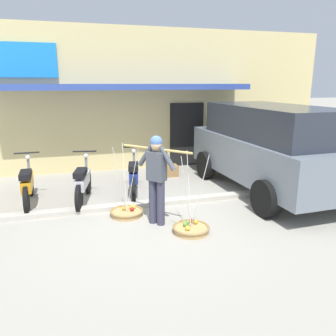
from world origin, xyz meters
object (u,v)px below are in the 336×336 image
(fruit_basket_right_side, at_px, (191,228))
(parked_truck, at_px, (268,146))
(fruit_basket_left_side, at_px, (127,212))
(motorcycle_third_in_row, at_px, (134,176))
(motorcycle_nearest_shop, at_px, (28,185))
(fruit_vendor, at_px, (157,174))
(motorcycle_second_in_row, at_px, (83,183))
(wooden_crate, at_px, (170,171))

(fruit_basket_right_side, distance_m, parked_truck, 3.29)
(fruit_basket_left_side, relative_size, fruit_basket_right_side, 1.00)
(fruit_basket_left_side, bearing_deg, motorcycle_third_in_row, 73.39)
(motorcycle_nearest_shop, distance_m, parked_truck, 5.61)
(parked_truck, bearing_deg, fruit_vendor, -158.59)
(fruit_basket_left_side, xyz_separation_m, motorcycle_second_in_row, (-0.81, 1.04, 0.38))
(fruit_vendor, height_order, wooden_crate, fruit_vendor)
(fruit_basket_right_side, xyz_separation_m, motorcycle_nearest_shop, (-2.96, 2.30, 0.38))
(wooden_crate, bearing_deg, fruit_vendor, -110.26)
(fruit_vendor, xyz_separation_m, motorcycle_third_in_row, (-0.11, 1.82, -0.52))
(motorcycle_nearest_shop, bearing_deg, motorcycle_third_in_row, 1.49)
(motorcycle_second_in_row, distance_m, parked_truck, 4.44)
(fruit_basket_right_side, relative_size, motorcycle_third_in_row, 0.81)
(fruit_basket_right_side, bearing_deg, fruit_vendor, 132.49)
(fruit_basket_right_side, height_order, motorcycle_nearest_shop, fruit_basket_right_side)
(parked_truck, bearing_deg, fruit_basket_left_side, -169.54)
(fruit_vendor, distance_m, motorcycle_third_in_row, 1.90)
(motorcycle_second_in_row, bearing_deg, fruit_basket_left_side, -52.27)
(fruit_basket_right_side, height_order, wooden_crate, fruit_basket_right_side)
(motorcycle_nearest_shop, bearing_deg, parked_truck, -5.75)
(parked_truck, bearing_deg, motorcycle_third_in_row, 169.01)
(motorcycle_third_in_row, distance_m, wooden_crate, 1.86)
(fruit_vendor, xyz_separation_m, fruit_basket_left_side, (-0.49, 0.55, -0.90))
(motorcycle_nearest_shop, relative_size, motorcycle_third_in_row, 1.01)
(motorcycle_nearest_shop, xyz_separation_m, motorcycle_third_in_row, (2.35, 0.06, 0.00))
(fruit_basket_right_side, relative_size, wooden_crate, 3.30)
(motorcycle_nearest_shop, height_order, motorcycle_second_in_row, same)
(motorcycle_nearest_shop, bearing_deg, fruit_basket_right_side, -37.92)
(fruit_basket_right_side, xyz_separation_m, motorcycle_third_in_row, (-0.61, 2.37, 0.38))
(fruit_vendor, bearing_deg, motorcycle_third_in_row, 93.46)
(fruit_vendor, relative_size, motorcycle_nearest_shop, 0.93)
(fruit_basket_left_side, distance_m, parked_truck, 3.78)
(fruit_basket_left_side, relative_size, parked_truck, 0.30)
(motorcycle_nearest_shop, xyz_separation_m, parked_truck, (5.54, -0.56, 0.68))
(fruit_basket_left_side, bearing_deg, parked_truck, 10.46)
(fruit_vendor, relative_size, fruit_basket_right_side, 1.17)
(fruit_basket_left_side, distance_m, fruit_basket_right_side, 1.47)
(motorcycle_second_in_row, xyz_separation_m, parked_truck, (4.37, -0.38, 0.68))
(fruit_basket_left_side, distance_m, wooden_crate, 3.09)
(motorcycle_third_in_row, xyz_separation_m, wooden_crate, (1.27, 1.33, -0.29))
(motorcycle_third_in_row, bearing_deg, motorcycle_second_in_row, -168.78)
(fruit_vendor, relative_size, parked_truck, 0.35)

